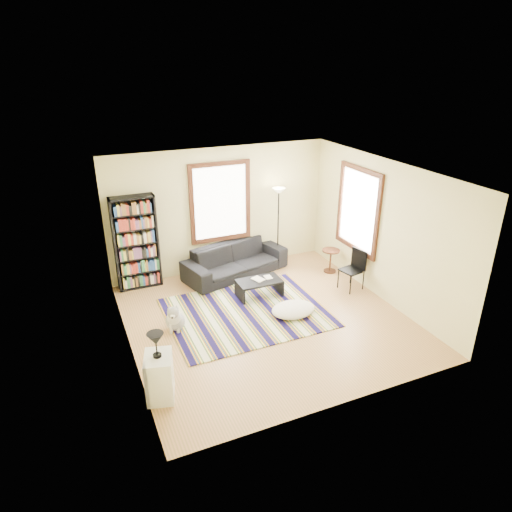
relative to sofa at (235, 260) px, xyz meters
name	(u,v)px	position (x,y,z in m)	size (l,w,h in m)	color
floor	(267,321)	(-0.17, -2.05, -0.40)	(5.00, 5.00, 0.10)	tan
ceiling	(268,170)	(-0.17, -2.05, 2.50)	(5.00, 5.00, 0.10)	white
wall_back	(219,210)	(-0.17, 0.50, 1.05)	(5.00, 0.10, 2.80)	beige
wall_front	(350,322)	(-0.17, -4.60, 1.05)	(5.00, 0.10, 2.80)	beige
wall_left	(119,277)	(-2.72, -2.05, 1.05)	(0.10, 5.00, 2.80)	beige
wall_right	(385,231)	(2.38, -2.05, 1.05)	(0.10, 5.00, 2.80)	beige
window_back	(220,202)	(-0.17, 0.42, 1.25)	(1.20, 0.06, 1.60)	white
window_right	(358,210)	(2.30, -1.25, 1.25)	(0.06, 1.20, 1.60)	white
rug	(246,312)	(-0.44, -1.69, -0.34)	(2.97, 2.37, 0.02)	#100B39
sofa	(235,260)	(0.00, 0.00, 0.00)	(0.92, 2.36, 0.69)	black
bookshelf	(136,243)	(-2.09, 0.27, 0.65)	(0.90, 0.30, 2.00)	black
coffee_table	(259,288)	(0.07, -1.17, -0.17)	(0.90, 0.50, 0.36)	black
book_a	(255,281)	(-0.03, -1.17, 0.03)	(0.25, 0.19, 0.02)	beige
book_b	(265,278)	(0.22, -1.12, 0.02)	(0.14, 0.19, 0.01)	beige
floor_cushion	(293,309)	(0.37, -2.10, -0.24)	(0.86, 0.65, 0.22)	white
floor_lamp	(278,227)	(1.11, 0.10, 0.58)	(0.30, 0.30, 1.86)	black
side_table	(330,261)	(2.03, -0.75, -0.08)	(0.40, 0.40, 0.54)	#462511
folding_chair	(352,270)	(1.98, -1.64, 0.08)	(0.42, 0.40, 0.86)	black
white_cabinet	(160,377)	(-2.47, -3.36, 0.00)	(0.38, 0.50, 0.70)	white
table_lamp	(156,345)	(-2.47, -3.36, 0.54)	(0.24, 0.24, 0.38)	black
dog	(175,316)	(-1.82, -1.68, -0.07)	(0.39, 0.55, 0.55)	silver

